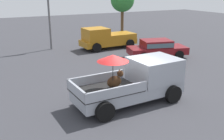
# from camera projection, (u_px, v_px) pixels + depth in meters

# --- Properties ---
(ground_plane) EXTENTS (80.00, 80.00, 0.00)m
(ground_plane) POSITION_uv_depth(u_px,v_px,m) (129.00, 102.00, 11.85)
(ground_plane) COLOR #38383D
(pickup_truck_main) EXTENTS (5.12, 2.40, 2.38)m
(pickup_truck_main) POSITION_uv_depth(u_px,v_px,m) (137.00, 81.00, 11.75)
(pickup_truck_main) COLOR black
(pickup_truck_main) RESTS_ON ground
(pickup_truck_red) EXTENTS (4.86, 2.30, 1.80)m
(pickup_truck_red) POSITION_uv_depth(u_px,v_px,m) (106.00, 38.00, 22.22)
(pickup_truck_red) COLOR black
(pickup_truck_red) RESTS_ON ground
(parked_sedan_far) EXTENTS (4.61, 2.80, 1.33)m
(parked_sedan_far) POSITION_uv_depth(u_px,v_px,m) (157.00, 48.00, 19.30)
(parked_sedan_far) COLOR black
(parked_sedan_far) RESTS_ON ground
(motel_sign) EXTENTS (1.40, 0.16, 5.39)m
(motel_sign) POSITION_uv_depth(u_px,v_px,m) (48.00, 3.00, 21.04)
(motel_sign) COLOR #59595B
(motel_sign) RESTS_ON ground
(tree_by_lot) EXTENTS (2.58, 2.58, 5.02)m
(tree_by_lot) POSITION_uv_depth(u_px,v_px,m) (122.00, 0.00, 28.41)
(tree_by_lot) COLOR brown
(tree_by_lot) RESTS_ON ground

